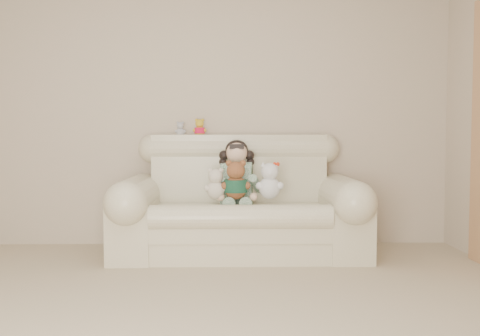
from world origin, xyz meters
name	(u,v)px	position (x,y,z in m)	size (l,w,h in m)	color
wall_back	(207,105)	(0.00, 2.50, 1.30)	(4.50, 4.50, 0.00)	#C4B59C
sofa	(240,195)	(0.29, 2.00, 0.52)	(2.10, 0.95, 1.03)	#FFF2CD
seated_child	(237,172)	(0.27, 2.08, 0.71)	(0.34, 0.42, 0.57)	#27673A
brown_teddy	(236,176)	(0.26, 1.84, 0.69)	(0.24, 0.18, 0.37)	brown
white_cat	(270,177)	(0.54, 1.87, 0.68)	(0.23, 0.18, 0.36)	white
cream_teddy	(216,181)	(0.09, 1.85, 0.65)	(0.19, 0.15, 0.30)	silver
yellow_mini_bear	(200,126)	(-0.07, 2.38, 1.11)	(0.12, 0.09, 0.19)	gold
grey_mini_plush	(180,128)	(-0.24, 2.37, 1.09)	(0.10, 0.08, 0.16)	#ABACB2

